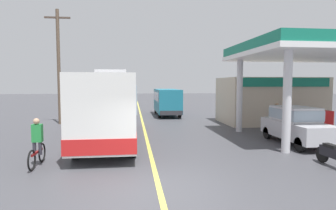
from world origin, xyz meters
The scene contains 12 objects.
ground centered at (0.00, 20.00, 0.00)m, with size 120.00×120.00×0.00m, color #424247.
lane_divider_stripe centered at (0.00, 15.00, 0.00)m, with size 0.16×50.00×0.01m, color #D8CC4C.
coach_bus_main centered at (-1.85, 7.44, 1.72)m, with size 2.60×11.04×3.69m.
gas_station_roadside centered at (9.48, 10.35, 2.63)m, with size 9.10×11.95×5.10m.
car_at_pump centered at (7.19, 5.05, 1.01)m, with size 1.70×4.20×1.82m.
minibus_opposing_lane centered at (2.43, 18.34, 1.47)m, with size 2.04×6.13×2.44m.
cyclist_on_shoulder centered at (-4.12, 2.67, 0.78)m, with size 0.34×1.82×1.72m.
motorcycle_parked_forecourt centered at (6.31, 1.25, 0.44)m, with size 0.55×1.80×0.92m.
pedestrian_near_pump centered at (8.91, 10.12, 0.93)m, with size 0.55×0.22×1.66m.
pedestrian_by_shop centered at (7.52, 5.53, 0.93)m, with size 0.55×0.22×1.66m.
car_trailing_behind_bus centered at (-2.47, 21.86, 1.01)m, with size 1.70×4.20×1.82m.
utility_pole_roadside centered at (-6.04, 13.71, 4.33)m, with size 1.80×0.24×8.29m.
Camera 1 is at (-0.70, -7.79, 2.93)m, focal length 30.26 mm.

